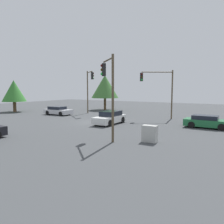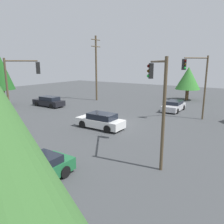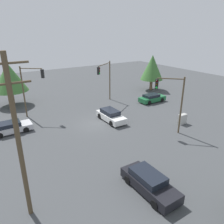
# 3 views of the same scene
# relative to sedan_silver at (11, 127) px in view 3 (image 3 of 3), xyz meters

# --- Properties ---
(ground_plane) EXTENTS (80.00, 80.00, 0.00)m
(ground_plane) POSITION_rel_sedan_silver_xyz_m (-9.20, 3.06, -0.61)
(ground_plane) COLOR #424447
(sedan_silver) EXTENTS (4.32, 1.98, 1.24)m
(sedan_silver) POSITION_rel_sedan_silver_xyz_m (0.00, 0.00, 0.00)
(sedan_silver) COLOR silver
(sedan_silver) RESTS_ON ground_plane
(sedan_dark) EXTENTS (1.91, 4.73, 1.39)m
(sedan_dark) POSITION_rel_sedan_silver_xyz_m (-6.67, 15.47, 0.06)
(sedan_dark) COLOR black
(sedan_dark) RESTS_ON ground_plane
(sedan_white) EXTENTS (1.91, 4.53, 1.43)m
(sedan_white) POSITION_rel_sedan_silver_xyz_m (-11.19, 3.27, 0.08)
(sedan_white) COLOR silver
(sedan_white) RESTS_ON ground_plane
(sedan_green) EXTENTS (4.33, 1.91, 1.27)m
(sedan_green) POSITION_rel_sedan_silver_xyz_m (-20.75, 0.39, 0.02)
(sedan_green) COLOR #1E6638
(sedan_green) RESTS_ON ground_plane
(traffic_signal_main) EXTENTS (2.51, 2.03, 6.64)m
(traffic_signal_main) POSITION_rel_sedan_silver_xyz_m (-3.44, -3.28, 3.86)
(traffic_signal_main) COLOR brown
(traffic_signal_main) RESTS_ON ground_plane
(traffic_signal_cross) EXTENTS (3.61, 2.58, 6.24)m
(traffic_signal_cross) POSITION_rel_sedan_silver_xyz_m (-14.51, -3.42, 3.69)
(traffic_signal_cross) COLOR brown
(traffic_signal_cross) RESTS_ON ground_plane
(traffic_signal_aux) EXTENTS (2.32, 2.20, 6.34)m
(traffic_signal_aux) POSITION_rel_sedan_silver_xyz_m (-14.90, 9.48, 3.67)
(traffic_signal_aux) COLOR brown
(traffic_signal_aux) RESTS_ON ground_plane
(utility_pole_tall) EXTENTS (2.20, 0.28, 9.98)m
(utility_pole_tall) POSITION_rel_sedan_silver_xyz_m (1.04, 12.99, 4.67)
(utility_pole_tall) COLOR brown
(utility_pole_tall) RESTS_ON ground_plane
(electrical_cabinet) EXTENTS (1.10, 0.54, 1.23)m
(electrical_cabinet) POSITION_rel_sedan_silver_xyz_m (-18.00, 8.78, 0.01)
(electrical_cabinet) COLOR #B2B2AD
(electrical_cabinet) RESTS_ON ground_plane
(tree_far) EXTENTS (4.12, 4.12, 6.48)m
(tree_far) POSITION_rel_sedan_silver_xyz_m (-25.56, -5.16, 3.62)
(tree_far) COLOR brown
(tree_far) RESTS_ON ground_plane
(tree_behind) EXTENTS (4.95, 4.95, 6.37)m
(tree_behind) POSITION_rel_sedan_silver_xyz_m (-1.98, -9.90, 3.67)
(tree_behind) COLOR brown
(tree_behind) RESTS_ON ground_plane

